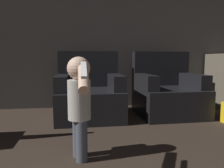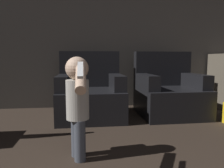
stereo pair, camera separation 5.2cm
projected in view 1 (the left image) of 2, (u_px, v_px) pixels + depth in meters
wall_back at (110, 30)px, 3.67m from camera, size 8.40×0.05×2.60m
armchair_left at (89, 95)px, 3.04m from camera, size 0.88×0.87×0.92m
armchair_right at (167, 93)px, 3.21m from camera, size 0.89×0.88×0.92m
person_toddler at (79, 100)px, 1.72m from camera, size 0.18×0.56×0.83m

